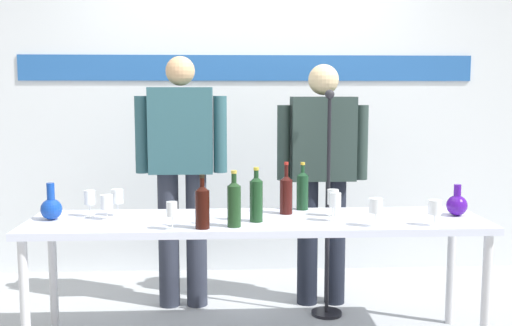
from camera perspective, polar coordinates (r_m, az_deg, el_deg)
The scene contains 20 objects.
back_wall at distance 4.82m, azimuth -0.78°, elevation 7.36°, with size 5.11×0.11×3.00m.
display_table at distance 3.41m, azimuth 0.12°, elevation -6.28°, with size 2.58×0.61×0.74m.
decanter_blue_left at distance 3.55m, azimuth -18.97°, elevation -4.04°, with size 0.12×0.12×0.21m.
decanter_blue_right at distance 3.66m, azimuth 18.63°, elevation -3.77°, with size 0.12×0.12×0.18m.
presenter_left at distance 4.01m, azimuth -7.12°, elevation -0.20°, with size 0.61×0.22×1.69m.
presenter_right at distance 4.06m, azimuth 6.35°, elevation -0.53°, with size 0.61×0.22×1.64m.
wine_bottle_0 at distance 3.29m, azimuth 0.02°, elevation -3.32°, with size 0.07×0.07×0.30m.
wine_bottle_1 at distance 3.64m, azimuth 4.46°, elevation -2.51°, with size 0.07×0.07×0.29m.
wine_bottle_2 at distance 3.51m, azimuth 2.90°, elevation -2.89°, with size 0.07×0.07×0.31m.
wine_bottle_3 at distance 3.17m, azimuth -2.11°, elevation -3.77°, with size 0.07×0.07×0.30m.
wine_bottle_4 at distance 3.14m, azimuth -5.15°, elevation -4.06°, with size 0.08×0.08×0.29m.
wine_glass_left_0 at distance 3.14m, azimuth -8.04°, elevation -4.47°, with size 0.06×0.06×0.15m.
wine_glass_left_1 at distance 3.56m, azimuth -15.61°, elevation -3.25°, with size 0.06×0.06×0.15m.
wine_glass_left_2 at distance 3.54m, azimuth -13.10°, elevation -3.17°, with size 0.07×0.07×0.16m.
wine_glass_left_3 at distance 3.46m, azimuth -14.08°, elevation -3.68°, with size 0.07×0.07×0.14m.
wine_glass_right_0 at distance 3.34m, azimuth 16.71°, elevation -4.12°, with size 0.07×0.07×0.14m.
wine_glass_right_1 at distance 3.47m, azimuth 7.37°, elevation -3.28°, with size 0.07×0.07×0.16m.
wine_glass_right_2 at distance 3.33m, azimuth 7.56°, elevation -3.58°, with size 0.07×0.07×0.16m.
wine_glass_right_3 at distance 3.24m, azimuth 11.35°, elevation -4.06°, with size 0.07×0.07×0.15m.
microphone_stand at distance 3.92m, azimuth 6.85°, elevation -7.51°, with size 0.20×0.20×1.47m.
Camera 1 is at (-0.17, -3.31, 1.45)m, focal length 41.88 mm.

